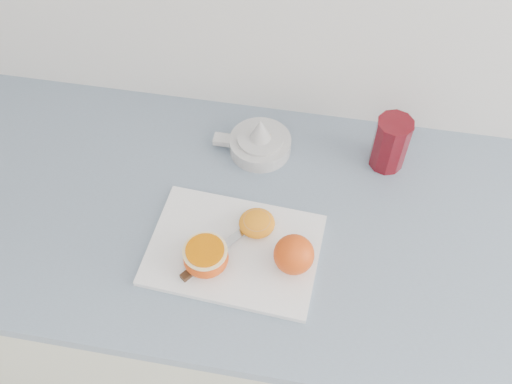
% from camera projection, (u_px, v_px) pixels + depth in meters
% --- Properties ---
extents(counter, '(2.64, 0.64, 0.89)m').
position_uv_depth(counter, '(283.00, 314.00, 1.49)').
color(counter, beige).
rests_on(counter, ground).
extents(cutting_board, '(0.33, 0.25, 0.01)m').
position_uv_depth(cutting_board, '(234.00, 250.00, 1.09)').
color(cutting_board, white).
rests_on(cutting_board, counter).
extents(whole_orange, '(0.07, 0.07, 0.07)m').
position_uv_depth(whole_orange, '(294.00, 255.00, 1.03)').
color(whole_orange, '#EF4D0B').
rests_on(whole_orange, cutting_board).
extents(half_orange, '(0.08, 0.08, 0.05)m').
position_uv_depth(half_orange, '(206.00, 257.00, 1.04)').
color(half_orange, '#EF4D0B').
rests_on(half_orange, cutting_board).
extents(squeezed_shell, '(0.07, 0.07, 0.03)m').
position_uv_depth(squeezed_shell, '(257.00, 223.00, 1.10)').
color(squeezed_shell, orange).
rests_on(squeezed_shell, cutting_board).
extents(paring_knife, '(0.12, 0.15, 0.01)m').
position_uv_depth(paring_knife, '(205.00, 261.00, 1.06)').
color(paring_knife, '#462F1A').
rests_on(paring_knife, cutting_board).
extents(citrus_juicer, '(0.17, 0.13, 0.09)m').
position_uv_depth(citrus_juicer, '(259.00, 142.00, 1.23)').
color(citrus_juicer, silver).
rests_on(citrus_juicer, counter).
extents(red_tumbler, '(0.08, 0.08, 0.12)m').
position_uv_depth(red_tumbler, '(390.00, 145.00, 1.18)').
color(red_tumbler, '#610B14').
rests_on(red_tumbler, counter).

